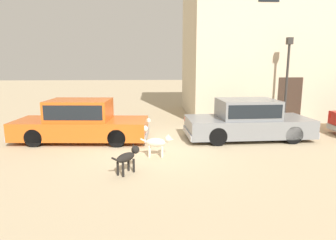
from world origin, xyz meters
name	(u,v)px	position (x,y,z in m)	size (l,w,h in m)	color
ground_plane	(152,149)	(0.00, 0.00, 0.00)	(80.00, 80.00, 0.00)	tan
parked_sedan_nearest	(81,121)	(-2.47, 1.13, 0.72)	(4.81, 2.02, 1.47)	#D15619
parked_sedan_second	(247,120)	(3.48, 1.11, 0.71)	(4.60, 1.98, 1.44)	slate
apartment_block	(303,33)	(8.04, 6.55, 4.30)	(12.17, 5.73, 8.61)	beige
stray_dog_spotted	(128,156)	(-0.59, -2.12, 0.43)	(0.69, 0.86, 0.67)	black
stray_dog_tan	(158,143)	(0.20, -0.87, 0.44)	(0.98, 0.29, 0.68)	beige
street_lamp	(287,71)	(5.68, 2.96, 2.41)	(0.22, 0.22, 3.75)	#2D2B28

